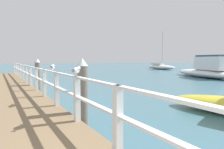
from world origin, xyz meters
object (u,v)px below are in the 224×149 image
object	(u,v)px
seagull_background	(52,67)
boat_0	(160,67)
seagull_foreground	(76,70)
boat_1	(207,70)
dock_piling_near	(83,95)
dock_piling_far	(38,76)

from	to	relation	value
seagull_background	boat_0	xyz separation A→B (m)	(24.06, 18.02, -1.17)
boat_0	seagull_foreground	bearing A→B (deg)	41.96
seagull_background	boat_1	world-z (taller)	boat_1
dock_piling_near	seagull_background	distance (m)	1.66
dock_piling_near	dock_piling_far	world-z (taller)	same
boat_1	dock_piling_near	bearing A→B (deg)	38.04
dock_piling_near	seagull_foreground	bearing A→B (deg)	-123.95
seagull_foreground	seagull_background	size ratio (longest dim) A/B	0.87
seagull_foreground	seagull_background	world-z (taller)	same
boat_1	seagull_foreground	bearing A→B (deg)	39.28
dock_piling_far	seagull_background	xyz separation A→B (m)	(-0.38, -4.60, 0.68)
dock_piling_near	dock_piling_far	size ratio (longest dim) A/B	1.00
seagull_foreground	boat_0	bearing A→B (deg)	77.93
dock_piling_far	seagull_background	distance (m)	4.67
dock_piling_near	seagull_background	world-z (taller)	dock_piling_near
dock_piling_far	boat_1	distance (m)	16.24
seagull_background	boat_0	distance (m)	30.08
seagull_foreground	dock_piling_near	bearing A→B (deg)	94.19
dock_piling_far	seagull_foreground	bearing A→B (deg)	-93.24
seagull_foreground	boat_0	distance (m)	31.33
boat_1	boat_0	bearing A→B (deg)	-102.16
seagull_background	boat_1	xyz separation A→B (m)	(16.62, 4.75, -0.88)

